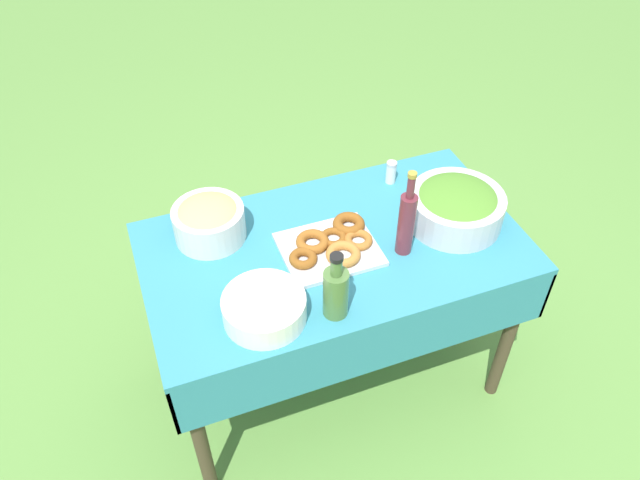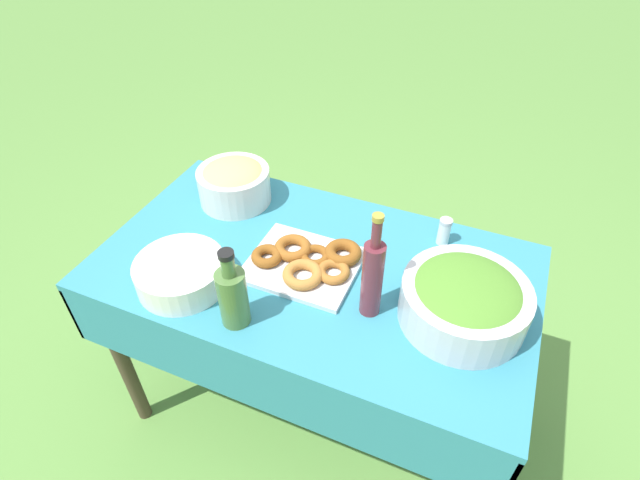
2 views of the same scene
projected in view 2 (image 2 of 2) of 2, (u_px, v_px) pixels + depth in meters
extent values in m
plane|color=#609342|center=(315.00, 402.00, 2.00)|extent=(14.00, 14.00, 0.00)
cube|color=teal|center=(314.00, 268.00, 1.51)|extent=(1.31, 0.74, 0.02)
cube|color=teal|center=(353.00, 229.00, 1.84)|extent=(1.31, 0.01, 0.22)
cube|color=teal|center=(260.00, 387.00, 1.34)|extent=(1.31, 0.01, 0.22)
cube|color=teal|center=(526.00, 362.00, 1.40)|extent=(0.01, 0.74, 0.22)
cube|color=teal|center=(148.00, 243.00, 1.78)|extent=(0.01, 0.74, 0.22)
cylinder|color=#473828|center=(500.00, 334.00, 1.79)|extent=(0.05, 0.05, 0.74)
cylinder|color=#473828|center=(217.00, 248.00, 2.15)|extent=(0.05, 0.05, 0.74)
cylinder|color=#473828|center=(121.00, 357.00, 1.72)|extent=(0.05, 0.05, 0.74)
cylinder|color=silver|center=(464.00, 303.00, 1.31)|extent=(0.33, 0.33, 0.12)
ellipsoid|color=#51892D|center=(467.00, 291.00, 1.28)|extent=(0.29, 0.29, 0.07)
cylinder|color=silver|center=(234.00, 186.00, 1.71)|extent=(0.25, 0.25, 0.12)
ellipsoid|color=tan|center=(233.00, 174.00, 1.68)|extent=(0.22, 0.22, 0.07)
cube|color=silver|center=(303.00, 265.00, 1.49)|extent=(0.32, 0.27, 0.02)
torus|color=#93561E|center=(293.00, 248.00, 1.51)|extent=(0.13, 0.13, 0.03)
torus|color=brown|center=(316.00, 256.00, 1.49)|extent=(0.12, 0.12, 0.02)
torus|color=#B27533|center=(303.00, 275.00, 1.42)|extent=(0.15, 0.15, 0.03)
torus|color=brown|center=(267.00, 256.00, 1.49)|extent=(0.13, 0.13, 0.03)
torus|color=brown|center=(343.00, 253.00, 1.49)|extent=(0.16, 0.16, 0.04)
torus|color=#A36628|center=(333.00, 272.00, 1.44)|extent=(0.12, 0.12, 0.03)
cylinder|color=white|center=(183.00, 282.00, 1.44)|extent=(0.26, 0.26, 0.01)
cylinder|color=white|center=(182.00, 279.00, 1.43)|extent=(0.26, 0.26, 0.01)
cylinder|color=white|center=(182.00, 276.00, 1.42)|extent=(0.26, 0.26, 0.01)
cylinder|color=white|center=(181.00, 273.00, 1.41)|extent=(0.26, 0.26, 0.01)
cylinder|color=white|center=(180.00, 270.00, 1.41)|extent=(0.26, 0.26, 0.01)
cylinder|color=white|center=(179.00, 267.00, 1.40)|extent=(0.26, 0.26, 0.01)
cylinder|color=white|center=(179.00, 264.00, 1.39)|extent=(0.26, 0.26, 0.01)
cylinder|color=#4C7238|center=(233.00, 298.00, 1.29)|extent=(0.08, 0.08, 0.17)
cylinder|color=#4C7238|center=(228.00, 266.00, 1.21)|extent=(0.04, 0.04, 0.06)
cylinder|color=black|center=(226.00, 255.00, 1.19)|extent=(0.04, 0.04, 0.01)
cylinder|color=maroon|center=(372.00, 280.00, 1.29)|extent=(0.06, 0.06, 0.23)
cylinder|color=maroon|center=(377.00, 234.00, 1.19)|extent=(0.03, 0.03, 0.08)
cylinder|color=#A58C33|center=(378.00, 218.00, 1.16)|extent=(0.03, 0.03, 0.02)
cylinder|color=white|center=(444.00, 233.00, 1.55)|extent=(0.04, 0.04, 0.08)
cylinder|color=silver|center=(446.00, 221.00, 1.52)|extent=(0.04, 0.04, 0.01)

